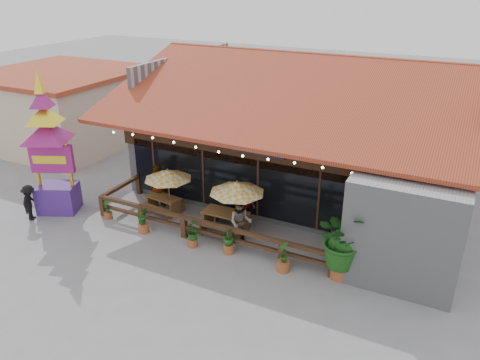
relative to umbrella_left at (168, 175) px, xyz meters
The scene contains 19 objects.
ground 4.49m from the umbrella_left, 10.90° to the right, with size 100.00×100.00×0.00m, color gray.
restaurant_building 7.25m from the umbrella_left, 53.73° to the left, with size 15.50×14.73×6.09m.
patio_railing 2.38m from the umbrella_left, 30.47° to the right, with size 10.00×2.60×0.92m.
neighbor_building 12.16m from the umbrella_left, 154.55° to the left, with size 8.40×8.40×4.22m.
umbrella_left is the anchor object (origin of this frame).
umbrella_right 3.23m from the umbrella_left, ahead, with size 2.17×2.17×2.26m.
picnic_table_left 1.41m from the umbrella_left, 165.07° to the left, with size 1.61×1.43×0.71m.
picnic_table_right 3.01m from the umbrella_left, ahead, with size 1.80×1.56×0.85m.
thai_sign_tower 5.04m from the umbrella_left, 158.52° to the right, with size 3.12×3.12×6.39m.
tropical_plant 7.68m from the umbrella_left, ahead, with size 2.36×2.39×2.49m.
diner_a 1.32m from the umbrella_left, 151.10° to the left, with size 0.72×0.47×1.98m, color #3D2113.
diner_b 3.81m from the umbrella_left, 10.62° to the right, with size 0.86×0.67×1.76m, color #3D2113.
diner_c 3.37m from the umbrella_left, 14.45° to the left, with size 1.03×0.43×1.75m, color #3D2113.
pedestrian 5.75m from the umbrella_left, 149.70° to the right, with size 0.98×0.56×1.51m, color black.
planter_a 2.95m from the umbrella_left, 146.83° to the right, with size 0.34×0.34×0.84m.
planter_b 2.12m from the umbrella_left, 94.17° to the right, with size 0.48×0.51×1.08m.
planter_c 3.03m from the umbrella_left, 38.35° to the right, with size 0.71×0.68×0.93m.
planter_d 4.08m from the umbrella_left, 22.67° to the right, with size 0.53×0.53×1.00m.
planter_e 6.13m from the umbrella_left, 16.13° to the right, with size 0.45×0.47×1.11m.
Camera 1 is at (6.37, -13.49, 9.24)m, focal length 35.00 mm.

